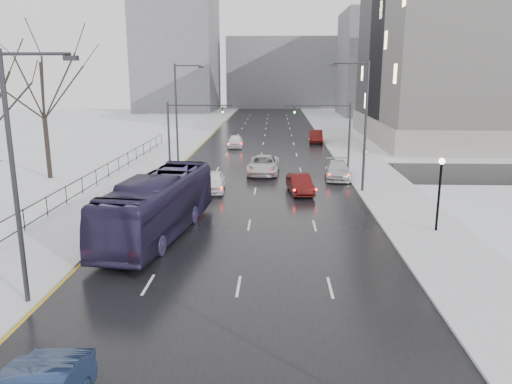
# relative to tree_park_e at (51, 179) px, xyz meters

# --- Properties ---
(road) EXTENTS (16.00, 150.00, 0.04)m
(road) POSITION_rel_tree_park_e_xyz_m (18.20, 16.00, 0.02)
(road) COLOR black
(road) RESTS_ON ground
(cross_road) EXTENTS (130.00, 10.00, 0.04)m
(cross_road) POSITION_rel_tree_park_e_xyz_m (18.20, 4.00, 0.02)
(cross_road) COLOR black
(cross_road) RESTS_ON ground
(sidewalk_left) EXTENTS (5.00, 150.00, 0.16)m
(sidewalk_left) POSITION_rel_tree_park_e_xyz_m (7.70, 16.00, 0.08)
(sidewalk_left) COLOR silver
(sidewalk_left) RESTS_ON ground
(sidewalk_right) EXTENTS (5.00, 150.00, 0.16)m
(sidewalk_right) POSITION_rel_tree_park_e_xyz_m (28.70, 16.00, 0.08)
(sidewalk_right) COLOR silver
(sidewalk_right) RESTS_ON ground
(park_strip) EXTENTS (14.00, 150.00, 0.12)m
(park_strip) POSITION_rel_tree_park_e_xyz_m (-1.80, 16.00, 0.06)
(park_strip) COLOR white
(park_strip) RESTS_ON ground
(tree_park_e) EXTENTS (9.45, 9.45, 13.50)m
(tree_park_e) POSITION_rel_tree_park_e_xyz_m (0.00, 0.00, 0.00)
(tree_park_e) COLOR black
(tree_park_e) RESTS_ON ground
(iron_fence) EXTENTS (0.06, 70.00, 1.30)m
(iron_fence) POSITION_rel_tree_park_e_xyz_m (5.20, -14.00, 0.91)
(iron_fence) COLOR black
(iron_fence) RESTS_ON sidewalk_left
(streetlight_r_mid) EXTENTS (2.95, 0.25, 10.00)m
(streetlight_r_mid) POSITION_rel_tree_park_e_xyz_m (26.37, -4.00, 5.62)
(streetlight_r_mid) COLOR #2D2D33
(streetlight_r_mid) RESTS_ON ground
(streetlight_l_near) EXTENTS (2.95, 0.25, 10.00)m
(streetlight_l_near) POSITION_rel_tree_park_e_xyz_m (10.03, -24.00, 5.62)
(streetlight_l_near) COLOR #2D2D33
(streetlight_l_near) RESTS_ON ground
(streetlight_l_far) EXTENTS (2.95, 0.25, 10.00)m
(streetlight_l_far) POSITION_rel_tree_park_e_xyz_m (10.03, 8.00, 5.62)
(streetlight_l_far) COLOR #2D2D33
(streetlight_l_far) RESTS_ON ground
(lamppost_r_mid) EXTENTS (0.36, 0.36, 4.28)m
(lamppost_r_mid) POSITION_rel_tree_park_e_xyz_m (29.20, -14.00, 2.94)
(lamppost_r_mid) COLOR black
(lamppost_r_mid) RESTS_ON sidewalk_right
(mast_signal_right) EXTENTS (6.10, 0.33, 6.50)m
(mast_signal_right) POSITION_rel_tree_park_e_xyz_m (25.53, 4.00, 4.11)
(mast_signal_right) COLOR #2D2D33
(mast_signal_right) RESTS_ON ground
(mast_signal_left) EXTENTS (6.10, 0.33, 6.50)m
(mast_signal_left) POSITION_rel_tree_park_e_xyz_m (10.87, 4.00, 4.11)
(mast_signal_left) COLOR #2D2D33
(mast_signal_left) RESTS_ON ground
(no_uturn_sign) EXTENTS (0.60, 0.06, 2.70)m
(no_uturn_sign) POSITION_rel_tree_park_e_xyz_m (27.40, 0.00, 2.30)
(no_uturn_sign) COLOR #2D2D33
(no_uturn_sign) RESTS_ON sidewalk_right
(bldg_far_right) EXTENTS (24.00, 20.00, 22.00)m
(bldg_far_right) POSITION_rel_tree_park_e_xyz_m (46.20, 71.00, 11.00)
(bldg_far_right) COLOR slate
(bldg_far_right) RESTS_ON ground
(bldg_far_left) EXTENTS (18.00, 22.00, 28.00)m
(bldg_far_left) POSITION_rel_tree_park_e_xyz_m (-3.80, 81.00, 14.00)
(bldg_far_left) COLOR slate
(bldg_far_left) RESTS_ON ground
(bldg_far_center) EXTENTS (30.00, 18.00, 18.00)m
(bldg_far_center) POSITION_rel_tree_park_e_xyz_m (22.20, 96.00, 9.00)
(bldg_far_center) COLOR slate
(bldg_far_center) RESTS_ON ground
(bus) EXTENTS (4.60, 12.77, 3.48)m
(bus) POSITION_rel_tree_park_e_xyz_m (13.11, -14.97, 1.78)
(bus) COLOR #282345
(bus) RESTS_ON road
(sedan_center_near) EXTENTS (2.11, 4.71, 1.57)m
(sedan_center_near) POSITION_rel_tree_park_e_xyz_m (14.87, -4.11, 0.83)
(sedan_center_near) COLOR white
(sedan_center_near) RESTS_ON road
(sedan_right_near) EXTENTS (2.13, 4.59, 1.46)m
(sedan_right_near) POSITION_rel_tree_park_e_xyz_m (21.70, -4.59, 0.77)
(sedan_right_near) COLOR #4B0D0C
(sedan_right_near) RESTS_ON road
(sedan_right_cross) EXTENTS (3.03, 6.09, 1.66)m
(sedan_right_cross) POSITION_rel_tree_park_e_xyz_m (18.70, 3.00, 0.87)
(sedan_right_cross) COLOR silver
(sedan_right_cross) RESTS_ON road
(sedan_right_far) EXTENTS (2.44, 5.36, 1.52)m
(sedan_right_far) POSITION_rel_tree_park_e_xyz_m (25.26, 1.09, 0.80)
(sedan_right_far) COLOR silver
(sedan_right_far) RESTS_ON road
(sedan_center_far) EXTENTS (2.02, 4.59, 1.54)m
(sedan_center_far) POSITION_rel_tree_park_e_xyz_m (14.78, 19.55, 0.81)
(sedan_center_far) COLOR white
(sedan_center_far) RESTS_ON road
(sedan_right_distant) EXTENTS (1.95, 5.00, 1.62)m
(sedan_right_distant) POSITION_rel_tree_park_e_xyz_m (25.19, 24.32, 0.85)
(sedan_right_distant) COLOR #4E100D
(sedan_right_distant) RESTS_ON road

